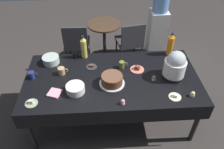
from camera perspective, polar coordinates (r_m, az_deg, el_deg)
ground at (r=3.31m, az=0.00°, el=-10.58°), size 9.00×9.00×0.00m
potluck_table at (r=2.81m, az=0.00°, el=-1.73°), size 2.20×1.10×0.75m
frosted_layer_cake at (r=2.64m, az=-0.02°, el=-1.41°), size 0.31×0.31×0.13m
slow_cooker at (r=2.78m, az=16.08°, el=2.26°), size 0.28×0.28×0.37m
glass_salad_bowl at (r=3.09m, az=-15.62°, el=3.73°), size 0.22×0.22×0.10m
ceramic_snack_bowl at (r=2.59m, az=-9.52°, el=-3.65°), size 0.22×0.22×0.09m
dessert_plate_charcoal at (r=2.94m, az=-5.34°, el=2.06°), size 0.14×0.14×0.04m
dessert_plate_cream at (r=2.62m, az=16.08°, el=-5.55°), size 0.14×0.14×0.04m
dessert_plate_sage at (r=2.61m, az=-20.29°, el=-6.95°), size 0.14×0.14×0.05m
dessert_plate_coral at (r=2.90m, az=6.57°, el=1.47°), size 0.18×0.18×0.06m
cupcake_rose at (r=2.76m, az=10.85°, el=-0.91°), size 0.05×0.05×0.07m
cupcake_vanilla at (r=2.43m, az=2.81°, el=-7.16°), size 0.05×0.05×0.07m
cupcake_berry at (r=2.68m, az=20.26°, el=-4.82°), size 0.05×0.05×0.07m
soda_bottle_orange_juice at (r=3.20m, az=14.99°, el=7.56°), size 0.09×0.09×0.34m
soda_bottle_ginger_ale at (r=3.05m, az=-7.36°, el=7.00°), size 0.08×0.08×0.34m
coffee_mug_tan at (r=2.87m, az=-12.97°, el=0.91°), size 0.13×0.09×0.09m
coffee_mug_black at (r=3.12m, az=-9.46°, el=5.01°), size 0.11×0.07×0.08m
coffee_mug_navy at (r=2.91m, az=-20.15°, el=-0.12°), size 0.12×0.08×0.09m
coffee_mug_olive at (r=2.90m, az=2.62°, el=2.60°), size 0.11×0.07×0.09m
paper_napkin_stack at (r=2.64m, az=-14.74°, el=-4.70°), size 0.18×0.18×0.02m
maroon_chair_left at (r=3.98m, az=-9.21°, el=8.32°), size 0.45×0.45×0.85m
maroon_chair_right at (r=3.99m, az=4.84°, el=8.87°), size 0.51×0.51×0.85m
round_cafe_table at (r=4.14m, az=-2.02°, el=10.39°), size 0.60×0.60×0.72m
water_cooler at (r=4.29m, az=11.77°, el=12.03°), size 0.32×0.32×1.24m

